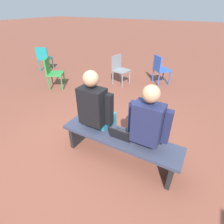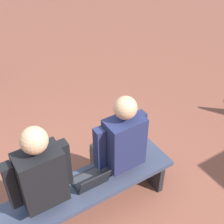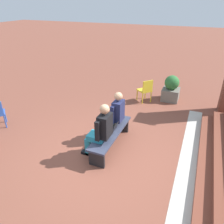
{
  "view_description": "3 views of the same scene",
  "coord_description": "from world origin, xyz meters",
  "views": [
    {
      "loc": [
        -1.26,
        1.67,
        2.08
      ],
      "look_at": [
        -0.32,
        0.01,
        0.91
      ],
      "focal_mm": 28.0,
      "sensor_mm": 36.0,
      "label": 1
    },
    {
      "loc": [
        0.46,
        1.67,
        2.82
      ],
      "look_at": [
        -0.96,
        -0.58,
        0.79
      ],
      "focal_mm": 50.0,
      "sensor_mm": 36.0,
      "label": 2
    },
    {
      "loc": [
        3.81,
        1.67,
        3.34
      ],
      "look_at": [
        -0.76,
        -0.24,
        0.78
      ],
      "focal_mm": 35.0,
      "sensor_mm": 36.0,
      "label": 3
    }
  ],
  "objects": [
    {
      "name": "bench",
      "position": [
        -0.38,
        -0.11,
        0.35
      ],
      "size": [
        1.8,
        0.44,
        0.45
      ],
      "color": "#33384C",
      "rests_on": "ground"
    },
    {
      "name": "person_student",
      "position": [
        -0.77,
        -0.18,
        0.72
      ],
      "size": [
        0.54,
        0.68,
        1.34
      ],
      "color": "#4C473D",
      "rests_on": "ground"
    },
    {
      "name": "person_adult",
      "position": [
        0.04,
        -0.18,
        0.73
      ],
      "size": [
        0.56,
        0.71,
        1.37
      ],
      "color": "teal",
      "rests_on": "ground"
    },
    {
      "name": "laptop",
      "position": [
        -0.41,
        -0.1,
        0.5
      ],
      "size": [
        0.32,
        0.29,
        0.21
      ],
      "color": "black",
      "rests_on": "bench"
    }
  ]
}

